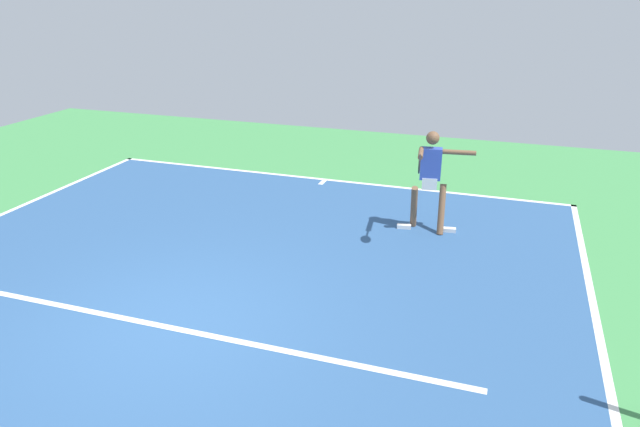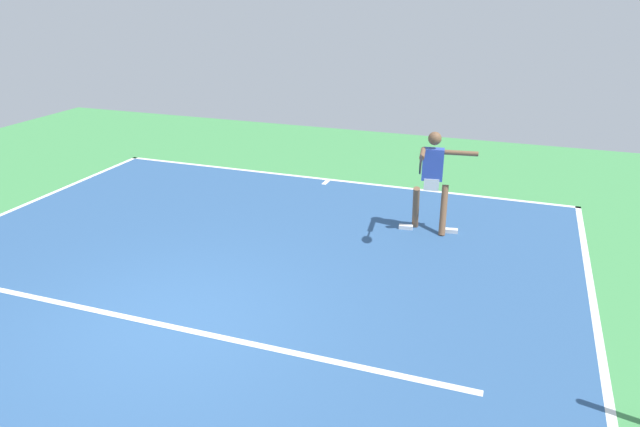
% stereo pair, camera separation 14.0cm
% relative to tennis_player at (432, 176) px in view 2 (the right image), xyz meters
% --- Properties ---
extents(ground_plane, '(21.44, 21.44, 0.00)m').
position_rel_tennis_player_xyz_m(ground_plane, '(2.53, 3.98, -1.00)').
color(ground_plane, '#428E4C').
extents(court_surface, '(10.13, 12.30, 0.00)m').
position_rel_tennis_player_xyz_m(court_surface, '(2.53, 3.98, -0.99)').
color(court_surface, '#2D5484').
rests_on(court_surface, ground_plane).
extents(court_line_baseline_near, '(10.13, 0.10, 0.01)m').
position_rel_tennis_player_xyz_m(court_line_baseline_near, '(2.53, -2.12, -0.99)').
color(court_line_baseline_near, white).
rests_on(court_line_baseline_near, ground_plane).
extents(court_line_sideline_left, '(0.10, 12.30, 0.01)m').
position_rel_tennis_player_xyz_m(court_line_sideline_left, '(-2.49, 3.98, -0.99)').
color(court_line_sideline_left, white).
rests_on(court_line_sideline_left, ground_plane).
extents(court_line_service, '(7.59, 0.10, 0.01)m').
position_rel_tennis_player_xyz_m(court_line_service, '(2.53, 4.05, -0.99)').
color(court_line_service, white).
rests_on(court_line_service, ground_plane).
extents(court_line_centre_mark, '(0.10, 0.30, 0.01)m').
position_rel_tennis_player_xyz_m(court_line_centre_mark, '(2.53, -1.92, -0.99)').
color(court_line_centre_mark, white).
rests_on(court_line_centre_mark, ground_plane).
extents(tennis_player, '(1.21, 1.29, 1.75)m').
position_rel_tennis_player_xyz_m(tennis_player, '(0.00, 0.00, 0.00)').
color(tennis_player, brown).
rests_on(tennis_player, ground_plane).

